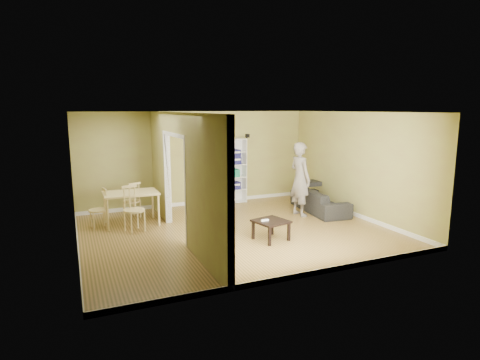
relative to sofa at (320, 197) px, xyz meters
name	(u,v)px	position (x,y,z in m)	size (l,w,h in m)	color
room_shell	(235,173)	(-2.70, -0.72, 0.92)	(6.50, 6.50, 6.50)	#AE8347
partition	(181,177)	(-3.90, -0.72, 0.92)	(0.22, 5.50, 2.60)	#A2A851
wall_speaker	(247,136)	(-1.20, 1.97, 1.52)	(0.10, 0.10, 0.10)	black
sofa	(320,197)	(0.00, 0.00, 0.00)	(0.86, 2.01, 0.77)	black
person	(300,173)	(-0.69, -0.12, 0.71)	(0.62, 0.79, 2.18)	slate
bookshelf	(232,171)	(-1.73, 1.89, 0.54)	(0.78, 0.34, 1.85)	white
paper_box_navy_a	(233,186)	(-1.72, 1.84, 0.11)	(0.40, 0.26, 0.21)	navy
paper_box_teal	(231,173)	(-1.76, 1.84, 0.48)	(0.42, 0.27, 0.21)	#0D5E4D
paper_box_navy_b	(233,161)	(-1.70, 1.84, 0.83)	(0.40, 0.26, 0.20)	navy
paper_box_navy_c	(233,153)	(-1.72, 1.84, 1.04)	(0.41, 0.27, 0.21)	navy
coffee_table	(271,223)	(-2.26, -1.58, -0.03)	(0.62, 0.62, 0.42)	black
game_controller	(265,220)	(-2.40, -1.56, 0.05)	(0.16, 0.04, 0.03)	white
dining_table	(131,196)	(-4.73, 0.73, 0.30)	(1.22, 0.82, 0.77)	#E6C97E
chair_left	(98,209)	(-5.46, 0.65, 0.07)	(0.42, 0.42, 0.91)	tan
chair_near	(134,209)	(-4.75, 0.14, 0.12)	(0.46, 0.46, 1.01)	tan
chair_far	(132,200)	(-4.64, 1.27, 0.07)	(0.42, 0.42, 0.91)	tan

